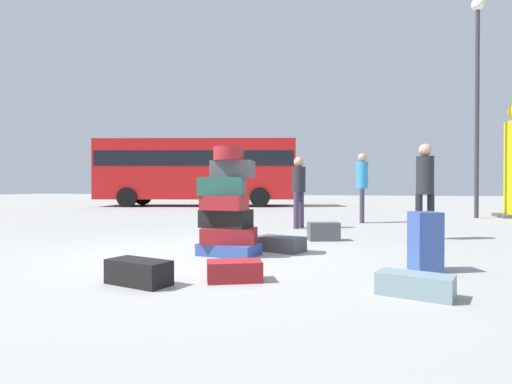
{
  "coord_description": "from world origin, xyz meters",
  "views": [
    {
      "loc": [
        2.07,
        -5.04,
        0.93
      ],
      "look_at": [
        0.27,
        1.6,
        0.84
      ],
      "focal_mm": 28.64,
      "sensor_mm": 36.0,
      "label": 1
    }
  ],
  "objects_px": {
    "person_passerby_in_red": "(425,183)",
    "suitcase_navy_right_side": "(425,242)",
    "suitcase_charcoal_left_side": "(324,231)",
    "person_tourist_with_camera": "(299,186)",
    "suitcase_black_foreground_near": "(139,272)",
    "suitcase_tan_upright_blue": "(234,225)",
    "suitcase_charcoal_behind_tower": "(280,244)",
    "parked_bus": "(197,168)",
    "suitcase_slate_white_trunk": "(415,285)",
    "person_bearded_onlooker": "(362,181)",
    "suitcase_maroon_foreground_far": "(234,271)",
    "suitcase_tower": "(227,209)",
    "lamp_post": "(477,76)"
  },
  "relations": [
    {
      "from": "suitcase_navy_right_side",
      "to": "parked_bus",
      "type": "bearing_deg",
      "value": 102.93
    },
    {
      "from": "person_bearded_onlooker",
      "to": "lamp_post",
      "type": "distance_m",
      "value": 5.22
    },
    {
      "from": "suitcase_charcoal_left_side",
      "to": "suitcase_navy_right_side",
      "type": "bearing_deg",
      "value": -78.84
    },
    {
      "from": "suitcase_maroon_foreground_far",
      "to": "suitcase_navy_right_side",
      "type": "relative_size",
      "value": 0.82
    },
    {
      "from": "suitcase_tan_upright_blue",
      "to": "person_tourist_with_camera",
      "type": "height_order",
      "value": "person_tourist_with_camera"
    },
    {
      "from": "suitcase_black_foreground_near",
      "to": "suitcase_tan_upright_blue",
      "type": "distance_m",
      "value": 3.28
    },
    {
      "from": "person_tourist_with_camera",
      "to": "lamp_post",
      "type": "xyz_separation_m",
      "value": [
        4.64,
        4.38,
        3.26
      ]
    },
    {
      "from": "suitcase_maroon_foreground_far",
      "to": "suitcase_black_foreground_near",
      "type": "relative_size",
      "value": 0.85
    },
    {
      "from": "suitcase_black_foreground_near",
      "to": "person_tourist_with_camera",
      "type": "xyz_separation_m",
      "value": [
        0.63,
        5.63,
        0.84
      ]
    },
    {
      "from": "suitcase_maroon_foreground_far",
      "to": "parked_bus",
      "type": "height_order",
      "value": "parked_bus"
    },
    {
      "from": "suitcase_slate_white_trunk",
      "to": "person_bearded_onlooker",
      "type": "distance_m",
      "value": 7.28
    },
    {
      "from": "person_bearded_onlooker",
      "to": "suitcase_tan_upright_blue",
      "type": "bearing_deg",
      "value": -27.5
    },
    {
      "from": "person_tourist_with_camera",
      "to": "suitcase_black_foreground_near",
      "type": "bearing_deg",
      "value": 15.55
    },
    {
      "from": "person_passerby_in_red",
      "to": "suitcase_slate_white_trunk",
      "type": "bearing_deg",
      "value": 60.46
    },
    {
      "from": "parked_bus",
      "to": "suitcase_charcoal_behind_tower",
      "type": "bearing_deg",
      "value": -76.42
    },
    {
      "from": "suitcase_charcoal_behind_tower",
      "to": "suitcase_charcoal_left_side",
      "type": "xyz_separation_m",
      "value": [
        0.49,
        1.33,
        0.05
      ]
    },
    {
      "from": "suitcase_slate_white_trunk",
      "to": "suitcase_tan_upright_blue",
      "type": "xyz_separation_m",
      "value": [
        -2.63,
        3.03,
        0.18
      ]
    },
    {
      "from": "suitcase_tower",
      "to": "person_passerby_in_red",
      "type": "height_order",
      "value": "person_passerby_in_red"
    },
    {
      "from": "suitcase_charcoal_behind_tower",
      "to": "suitcase_maroon_foreground_far",
      "type": "distance_m",
      "value": 1.96
    },
    {
      "from": "lamp_post",
      "to": "parked_bus",
      "type": "bearing_deg",
      "value": 156.19
    },
    {
      "from": "suitcase_charcoal_left_side",
      "to": "suitcase_navy_right_side",
      "type": "xyz_separation_m",
      "value": [
        1.35,
        -2.3,
        0.17
      ]
    },
    {
      "from": "suitcase_charcoal_left_side",
      "to": "person_tourist_with_camera",
      "type": "bearing_deg",
      "value": 91.78
    },
    {
      "from": "suitcase_charcoal_behind_tower",
      "to": "suitcase_slate_white_trunk",
      "type": "height_order",
      "value": "suitcase_charcoal_behind_tower"
    },
    {
      "from": "suitcase_charcoal_left_side",
      "to": "suitcase_navy_right_side",
      "type": "relative_size",
      "value": 0.8
    },
    {
      "from": "suitcase_charcoal_behind_tower",
      "to": "suitcase_slate_white_trunk",
      "type": "distance_m",
      "value": 2.64
    },
    {
      "from": "suitcase_tower",
      "to": "suitcase_maroon_foreground_far",
      "type": "xyz_separation_m",
      "value": [
        0.57,
        -1.43,
        -0.53
      ]
    },
    {
      "from": "suitcase_maroon_foreground_far",
      "to": "suitcase_black_foreground_near",
      "type": "distance_m",
      "value": 0.92
    },
    {
      "from": "suitcase_navy_right_side",
      "to": "person_passerby_in_red",
      "type": "height_order",
      "value": "person_passerby_in_red"
    },
    {
      "from": "suitcase_charcoal_left_side",
      "to": "person_bearded_onlooker",
      "type": "height_order",
      "value": "person_bearded_onlooker"
    },
    {
      "from": "suitcase_tan_upright_blue",
      "to": "lamp_post",
      "type": "distance_m",
      "value": 9.49
    },
    {
      "from": "suitcase_slate_white_trunk",
      "to": "suitcase_tower",
      "type": "bearing_deg",
      "value": 162.7
    },
    {
      "from": "person_bearded_onlooker",
      "to": "suitcase_maroon_foreground_far",
      "type": "bearing_deg",
      "value": -9.82
    },
    {
      "from": "suitcase_navy_right_side",
      "to": "parked_bus",
      "type": "xyz_separation_m",
      "value": [
        -8.57,
        13.53,
        1.51
      ]
    },
    {
      "from": "suitcase_charcoal_behind_tower",
      "to": "person_tourist_with_camera",
      "type": "height_order",
      "value": "person_tourist_with_camera"
    },
    {
      "from": "person_passerby_in_red",
      "to": "parked_bus",
      "type": "relative_size",
      "value": 0.18
    },
    {
      "from": "person_tourist_with_camera",
      "to": "suitcase_charcoal_left_side",
      "type": "bearing_deg",
      "value": 42.9
    },
    {
      "from": "suitcase_tower",
      "to": "person_passerby_in_red",
      "type": "xyz_separation_m",
      "value": [
        2.83,
        2.47,
        0.37
      ]
    },
    {
      "from": "suitcase_charcoal_left_side",
      "to": "lamp_post",
      "type": "distance_m",
      "value": 8.47
    },
    {
      "from": "suitcase_black_foreground_near",
      "to": "person_bearded_onlooker",
      "type": "relative_size",
      "value": 0.35
    },
    {
      "from": "suitcase_navy_right_side",
      "to": "person_bearded_onlooker",
      "type": "height_order",
      "value": "person_bearded_onlooker"
    },
    {
      "from": "suitcase_slate_white_trunk",
      "to": "person_passerby_in_red",
      "type": "height_order",
      "value": "person_passerby_in_red"
    },
    {
      "from": "suitcase_tower",
      "to": "suitcase_charcoal_left_side",
      "type": "height_order",
      "value": "suitcase_tower"
    },
    {
      "from": "suitcase_charcoal_behind_tower",
      "to": "suitcase_black_foreground_near",
      "type": "xyz_separation_m",
      "value": [
        -0.89,
        -2.35,
        0.01
      ]
    },
    {
      "from": "suitcase_charcoal_behind_tower",
      "to": "person_passerby_in_red",
      "type": "bearing_deg",
      "value": 61.22
    },
    {
      "from": "suitcase_navy_right_side",
      "to": "lamp_post",
      "type": "xyz_separation_m",
      "value": [
        2.54,
        8.64,
        3.89
      ]
    },
    {
      "from": "suitcase_slate_white_trunk",
      "to": "parked_bus",
      "type": "xyz_separation_m",
      "value": [
        -8.34,
        14.66,
        1.74
      ]
    },
    {
      "from": "person_passerby_in_red",
      "to": "suitcase_navy_right_side",
      "type": "bearing_deg",
      "value": 61.61
    },
    {
      "from": "person_bearded_onlooker",
      "to": "person_passerby_in_red",
      "type": "distance_m",
      "value": 3.35
    },
    {
      "from": "person_tourist_with_camera",
      "to": "parked_bus",
      "type": "bearing_deg",
      "value": -123.21
    },
    {
      "from": "suitcase_maroon_foreground_far",
      "to": "suitcase_tan_upright_blue",
      "type": "distance_m",
      "value": 3.06
    }
  ]
}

